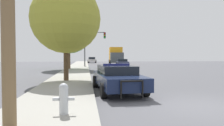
{
  "coord_description": "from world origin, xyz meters",
  "views": [
    {
      "loc": [
        -3.94,
        -7.26,
        1.79
      ],
      "look_at": [
        -0.87,
        18.64,
        0.87
      ],
      "focal_mm": 35.0,
      "sensor_mm": 36.0,
      "label": 1
    }
  ],
  "objects_px": {
    "fire_hydrant": "(64,98)",
    "car_background_distant": "(92,60)",
    "box_truck": "(116,55)",
    "police_car": "(117,77)",
    "tree_sidewalk_near": "(66,19)",
    "traffic_light": "(93,42)",
    "car_background_oncoming": "(122,62)",
    "tree_sidewalk_mid": "(68,28)"
  },
  "relations": [
    {
      "from": "car_background_oncoming",
      "to": "car_background_distant",
      "type": "bearing_deg",
      "value": -72.75
    },
    {
      "from": "box_truck",
      "to": "tree_sidewalk_near",
      "type": "relative_size",
      "value": 1.27
    },
    {
      "from": "traffic_light",
      "to": "car_background_oncoming",
      "type": "distance_m",
      "value": 5.61
    },
    {
      "from": "car_background_distant",
      "to": "tree_sidewalk_near",
      "type": "xyz_separation_m",
      "value": [
        -2.74,
        -37.88,
        3.49
      ]
    },
    {
      "from": "car_background_oncoming",
      "to": "traffic_light",
      "type": "bearing_deg",
      "value": 14.78
    },
    {
      "from": "car_background_oncoming",
      "to": "fire_hydrant",
      "type": "bearing_deg",
      "value": 81.99
    },
    {
      "from": "car_background_distant",
      "to": "box_truck",
      "type": "distance_m",
      "value": 11.89
    },
    {
      "from": "fire_hydrant",
      "to": "car_background_oncoming",
      "type": "bearing_deg",
      "value": 77.14
    },
    {
      "from": "police_car",
      "to": "tree_sidewalk_near",
      "type": "relative_size",
      "value": 0.82
    },
    {
      "from": "tree_sidewalk_mid",
      "to": "box_truck",
      "type": "bearing_deg",
      "value": 60.61
    },
    {
      "from": "car_background_oncoming",
      "to": "box_truck",
      "type": "bearing_deg",
      "value": -85.39
    },
    {
      "from": "box_truck",
      "to": "police_car",
      "type": "bearing_deg",
      "value": 86.39
    },
    {
      "from": "traffic_light",
      "to": "tree_sidewalk_mid",
      "type": "relative_size",
      "value": 0.64
    },
    {
      "from": "fire_hydrant",
      "to": "box_truck",
      "type": "relative_size",
      "value": 0.11
    },
    {
      "from": "car_background_oncoming",
      "to": "tree_sidewalk_mid",
      "type": "relative_size",
      "value": 0.57
    },
    {
      "from": "fire_hydrant",
      "to": "traffic_light",
      "type": "relative_size",
      "value": 0.17
    },
    {
      "from": "traffic_light",
      "to": "fire_hydrant",
      "type": "bearing_deg",
      "value": -93.58
    },
    {
      "from": "fire_hydrant",
      "to": "tree_sidewalk_near",
      "type": "distance_m",
      "value": 9.26
    },
    {
      "from": "police_car",
      "to": "car_background_oncoming",
      "type": "relative_size",
      "value": 1.12
    },
    {
      "from": "traffic_light",
      "to": "car_background_oncoming",
      "type": "relative_size",
      "value": 1.13
    },
    {
      "from": "fire_hydrant",
      "to": "tree_sidewalk_near",
      "type": "bearing_deg",
      "value": 94.65
    },
    {
      "from": "police_car",
      "to": "tree_sidewalk_near",
      "type": "xyz_separation_m",
      "value": [
        -2.84,
        4.08,
        3.51
      ]
    },
    {
      "from": "police_car",
      "to": "traffic_light",
      "type": "xyz_separation_m",
      "value": [
        -0.49,
        22.12,
        3.1
      ]
    },
    {
      "from": "traffic_light",
      "to": "box_truck",
      "type": "distance_m",
      "value": 10.12
    },
    {
      "from": "car_background_distant",
      "to": "car_background_oncoming",
      "type": "bearing_deg",
      "value": -73.33
    },
    {
      "from": "fire_hydrant",
      "to": "traffic_light",
      "type": "height_order",
      "value": "traffic_light"
    },
    {
      "from": "tree_sidewalk_near",
      "to": "fire_hydrant",
      "type": "bearing_deg",
      "value": -85.35
    },
    {
      "from": "fire_hydrant",
      "to": "car_background_distant",
      "type": "relative_size",
      "value": 0.22
    },
    {
      "from": "fire_hydrant",
      "to": "car_background_distant",
      "type": "bearing_deg",
      "value": 87.47
    },
    {
      "from": "traffic_light",
      "to": "car_background_distant",
      "type": "relative_size",
      "value": 1.29
    },
    {
      "from": "tree_sidewalk_near",
      "to": "tree_sidewalk_mid",
      "type": "bearing_deg",
      "value": 93.81
    },
    {
      "from": "tree_sidewalk_near",
      "to": "box_truck",
      "type": "bearing_deg",
      "value": 75.44
    },
    {
      "from": "police_car",
      "to": "traffic_light",
      "type": "height_order",
      "value": "traffic_light"
    },
    {
      "from": "car_background_oncoming",
      "to": "tree_sidewalk_mid",
      "type": "height_order",
      "value": "tree_sidewalk_mid"
    },
    {
      "from": "fire_hydrant",
      "to": "police_car",
      "type": "bearing_deg",
      "value": 64.0
    },
    {
      "from": "police_car",
      "to": "traffic_light",
      "type": "relative_size",
      "value": 0.99
    },
    {
      "from": "fire_hydrant",
      "to": "tree_sidewalk_near",
      "type": "relative_size",
      "value": 0.14
    },
    {
      "from": "police_car",
      "to": "box_truck",
      "type": "bearing_deg",
      "value": -101.6
    },
    {
      "from": "box_truck",
      "to": "tree_sidewalk_near",
      "type": "bearing_deg",
      "value": 79.43
    },
    {
      "from": "car_background_oncoming",
      "to": "tree_sidewalk_near",
      "type": "xyz_separation_m",
      "value": [
        -6.93,
        -18.84,
        3.54
      ]
    },
    {
      "from": "fire_hydrant",
      "to": "box_truck",
      "type": "distance_m",
      "value": 35.87
    },
    {
      "from": "police_car",
      "to": "tree_sidewalk_near",
      "type": "distance_m",
      "value": 6.09
    }
  ]
}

